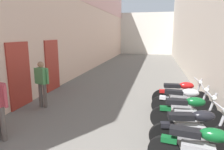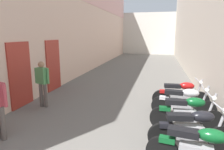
# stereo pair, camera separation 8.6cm
# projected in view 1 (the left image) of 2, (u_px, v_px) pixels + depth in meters

# --- Properties ---
(ground_plane) EXTENTS (41.35, 41.35, 0.00)m
(ground_plane) POSITION_uv_depth(u_px,v_px,m) (130.00, 79.00, 11.20)
(ground_plane) COLOR #66635E
(building_left) EXTENTS (0.45, 25.35, 7.84)m
(building_left) POSITION_uv_depth(u_px,v_px,m) (84.00, 10.00, 12.97)
(building_left) COLOR beige
(building_left) RESTS_ON ground
(building_right) EXTENTS (0.45, 25.35, 6.54)m
(building_right) POSITION_uv_depth(u_px,v_px,m) (193.00, 20.00, 11.75)
(building_right) COLOR beige
(building_right) RESTS_ON ground
(building_far_end) EXTENTS (9.27, 2.00, 5.04)m
(building_far_end) POSITION_uv_depth(u_px,v_px,m) (147.00, 34.00, 25.70)
(building_far_end) COLOR beige
(building_far_end) RESTS_ON ground
(motorcycle_third) EXTENTS (1.84, 0.58, 1.04)m
(motorcycle_third) POSITION_uv_depth(u_px,v_px,m) (202.00, 148.00, 3.51)
(motorcycle_third) COLOR black
(motorcycle_third) RESTS_ON ground
(motorcycle_fourth) EXTENTS (1.84, 0.58, 1.04)m
(motorcycle_fourth) POSITION_uv_depth(u_px,v_px,m) (194.00, 128.00, 4.26)
(motorcycle_fourth) COLOR black
(motorcycle_fourth) RESTS_ON ground
(motorcycle_fifth) EXTENTS (1.85, 0.58, 1.04)m
(motorcycle_fifth) POSITION_uv_depth(u_px,v_px,m) (188.00, 112.00, 5.15)
(motorcycle_fifth) COLOR black
(motorcycle_fifth) RESTS_ON ground
(motorcycle_sixth) EXTENTS (1.85, 0.58, 1.04)m
(motorcycle_sixth) POSITION_uv_depth(u_px,v_px,m) (183.00, 101.00, 5.97)
(motorcycle_sixth) COLOR black
(motorcycle_sixth) RESTS_ON ground
(motorcycle_seventh) EXTENTS (1.85, 0.58, 1.04)m
(motorcycle_seventh) POSITION_uv_depth(u_px,v_px,m) (180.00, 94.00, 6.74)
(motorcycle_seventh) COLOR black
(motorcycle_seventh) RESTS_ON ground
(pedestrian_further_down) EXTENTS (0.52, 0.29, 1.57)m
(pedestrian_further_down) POSITION_uv_depth(u_px,v_px,m) (42.00, 81.00, 6.73)
(pedestrian_further_down) COLOR #564C47
(pedestrian_further_down) RESTS_ON ground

